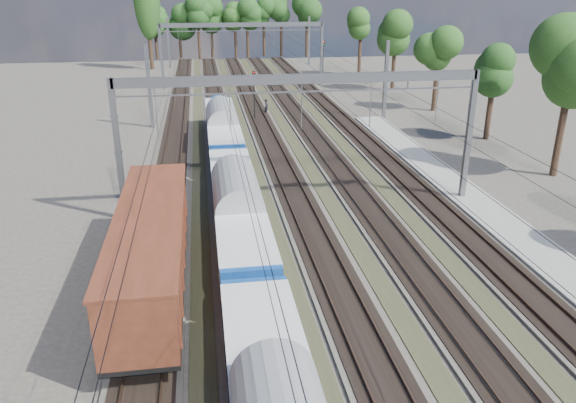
{
  "coord_description": "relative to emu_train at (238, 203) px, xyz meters",
  "views": [
    {
      "loc": [
        -6.2,
        -4.61,
        14.28
      ],
      "look_at": [
        -1.73,
        24.37,
        2.8
      ],
      "focal_mm": 35.0,
      "sensor_mm": 36.0,
      "label": 1
    }
  ],
  "objects": [
    {
      "name": "track_bed",
      "position": [
        4.5,
        19.42,
        -2.31
      ],
      "size": [
        21.0,
        130.0,
        0.34
      ],
      "color": "#47423A",
      "rests_on": "ground"
    },
    {
      "name": "platform",
      "position": [
        16.5,
        -5.58,
        -2.26
      ],
      "size": [
        3.0,
        70.0,
        0.3
      ],
      "primitive_type": "cube",
      "color": "gray",
      "rests_on": "ground"
    },
    {
      "name": "catenary",
      "position": [
        4.83,
        27.11,
        3.99
      ],
      "size": [
        25.65,
        130.0,
        9.0
      ],
      "color": "slate",
      "rests_on": "ground"
    },
    {
      "name": "tree_belt",
      "position": [
        11.04,
        67.61,
        5.66
      ],
      "size": [
        40.23,
        98.39,
        12.36
      ],
      "color": "black",
      "rests_on": "ground"
    },
    {
      "name": "emu_train",
      "position": [
        0.0,
        0.0,
        0.0
      ],
      "size": [
        2.8,
        59.26,
        4.09
      ],
      "color": "black",
      "rests_on": "ground"
    },
    {
      "name": "freight_boxcar",
      "position": [
        -4.5,
        -5.13,
        0.01
      ],
      "size": [
        3.19,
        15.4,
        3.97
      ],
      "color": "black",
      "rests_on": "ground"
    },
    {
      "name": "worker",
      "position": [
        5.64,
        33.92,
        -1.55
      ],
      "size": [
        0.54,
        0.71,
        1.72
      ],
      "primitive_type": "imported",
      "rotation": [
        0.0,
        0.0,
        1.34
      ],
      "color": "black",
      "rests_on": "ground"
    },
    {
      "name": "signal_near",
      "position": [
        4.0,
        31.14,
        0.96
      ],
      "size": [
        0.34,
        0.31,
        5.32
      ],
      "rotation": [
        0.0,
        0.0,
        -0.06
      ],
      "color": "black",
      "rests_on": "ground"
    },
    {
      "name": "signal_far",
      "position": [
        16.47,
        53.45,
        1.58
      ],
      "size": [
        0.45,
        0.41,
        6.31
      ],
      "rotation": [
        0.0,
        0.0,
        0.34
      ],
      "color": "black",
      "rests_on": "ground"
    }
  ]
}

